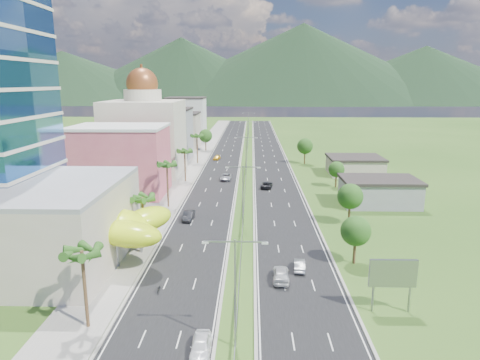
{
  "coord_description": "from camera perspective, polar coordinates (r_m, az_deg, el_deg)",
  "views": [
    {
      "loc": [
        1.45,
        -61.61,
        25.01
      ],
      "look_at": [
        -0.68,
        16.58,
        7.0
      ],
      "focal_mm": 32.0,
      "sensor_mm": 36.0,
      "label": 1
    }
  ],
  "objects": [
    {
      "name": "palm_tree_a",
      "position": [
        46.31,
        -20.32,
        -9.41
      ],
      "size": [
        3.6,
        3.6,
        9.1
      ],
      "color": "#47301C",
      "rests_on": "ground"
    },
    {
      "name": "car_dark_left",
      "position": [
        79.92,
        -6.89,
        -4.72
      ],
      "size": [
        1.84,
        4.99,
        1.63
      ],
      "primitive_type": "imported",
      "rotation": [
        0.0,
        0.0,
        -0.02
      ],
      "color": "black",
      "rests_on": "road_left"
    },
    {
      "name": "palm_tree_e",
      "position": [
        133.74,
        -5.76,
        5.73
      ],
      "size": [
        3.6,
        3.6,
        9.4
      ],
      "color": "#47301C",
      "rests_on": "ground"
    },
    {
      "name": "streetlight_median_d",
      "position": [
        157.67,
        1.03,
        6.31
      ],
      "size": [
        6.04,
        0.25,
        11.0
      ],
      "color": "gray",
      "rests_on": "ground"
    },
    {
      "name": "car_silver_mid_left",
      "position": [
        111.21,
        -1.89,
        0.4
      ],
      "size": [
        2.63,
        5.67,
        1.57
      ],
      "primitive_type": "imported",
      "rotation": [
        0.0,
        0.0,
        -0.0
      ],
      "color": "#97999E",
      "rests_on": "road_left"
    },
    {
      "name": "leafy_tree_rc",
      "position": [
        105.7,
        12.74,
        1.39
      ],
      "size": [
        3.85,
        3.85,
        6.33
      ],
      "color": "#47301C",
      "rests_on": "ground"
    },
    {
      "name": "streetlight_median_a",
      "position": [
        40.93,
        -0.65,
        -13.53
      ],
      "size": [
        6.04,
        0.25,
        11.0
      ],
      "color": "gray",
      "rests_on": "ground"
    },
    {
      "name": "streetlight_median_e",
      "position": [
        202.44,
        1.15,
        7.79
      ],
      "size": [
        6.04,
        0.25,
        11.0
      ],
      "color": "gray",
      "rests_on": "ground"
    },
    {
      "name": "shed_far",
      "position": [
        122.2,
        15.05,
        1.76
      ],
      "size": [
        14.0,
        12.0,
        4.4
      ],
      "primitive_type": "cube",
      "color": "#AFA290",
      "rests_on": "ground"
    },
    {
      "name": "car_yellow_far_left",
      "position": [
        140.71,
        -3.1,
        2.99
      ],
      "size": [
        2.44,
        4.57,
        1.26
      ],
      "primitive_type": "imported",
      "rotation": [
        0.0,
        0.0,
        -0.16
      ],
      "color": "gold",
      "rests_on": "road_left"
    },
    {
      "name": "mountain_ridge",
      "position": [
        515.55,
        8.2,
        10.06
      ],
      "size": [
        860.0,
        140.0,
        90.0
      ],
      "primitive_type": null,
      "color": "black",
      "rests_on": "ground"
    },
    {
      "name": "road_left",
      "position": [
        153.91,
        -1.8,
        3.62
      ],
      "size": [
        11.0,
        260.0,
        0.04
      ],
      "primitive_type": "cube",
      "color": "black",
      "rests_on": "ground"
    },
    {
      "name": "leafy_tree_rb",
      "position": [
        78.23,
        14.48,
        -2.14
      ],
      "size": [
        4.55,
        4.55,
        7.47
      ],
      "color": "#47301C",
      "rests_on": "ground"
    },
    {
      "name": "midrise_beige",
      "position": [
        167.09,
        -8.31,
        6.47
      ],
      "size": [
        16.0,
        15.0,
        13.0
      ],
      "primitive_type": "cube",
      "color": "#AFA290",
      "rests_on": "ground"
    },
    {
      "name": "palm_tree_b",
      "position": [
        68.23,
        -12.9,
        -2.62
      ],
      "size": [
        3.6,
        3.6,
        8.1
      ],
      "color": "#47301C",
      "rests_on": "ground"
    },
    {
      "name": "sidewalk_left",
      "position": [
        154.75,
        -5.32,
        3.63
      ],
      "size": [
        7.0,
        260.0,
        0.12
      ],
      "primitive_type": "cube",
      "color": "gray",
      "rests_on": "ground"
    },
    {
      "name": "shed_near",
      "position": [
        93.34,
        18.04,
        -1.64
      ],
      "size": [
        15.0,
        10.0,
        5.0
      ],
      "primitive_type": "cube",
      "color": "gray",
      "rests_on": "ground"
    },
    {
      "name": "billboard",
      "position": [
        50.67,
        19.72,
        -11.82
      ],
      "size": [
        5.2,
        0.35,
        6.2
      ],
      "color": "gray",
      "rests_on": "ground"
    },
    {
      "name": "mall_podium",
      "position": [
        67.76,
        -28.24,
        -5.37
      ],
      "size": [
        30.0,
        24.0,
        11.0
      ],
      "primitive_type": "cube",
      "color": "#AFA290",
      "rests_on": "ground"
    },
    {
      "name": "motorcycle",
      "position": [
        54.51,
        -10.77,
        -13.9
      ],
      "size": [
        0.6,
        1.74,
        1.1
      ],
      "primitive_type": "imported",
      "rotation": [
        0.0,
        0.0,
        0.05
      ],
      "color": "black",
      "rests_on": "road_left"
    },
    {
      "name": "car_white_near_right",
      "position": [
        56.47,
        5.48,
        -12.36
      ],
      "size": [
        2.25,
        5.2,
        1.75
      ],
      "primitive_type": "imported",
      "rotation": [
        0.0,
        0.0,
        3.1
      ],
      "color": "silver",
      "rests_on": "road_right"
    },
    {
      "name": "domed_building",
      "position": [
        121.04,
        -12.61,
        6.18
      ],
      "size": [
        20.0,
        20.0,
        28.7
      ],
      "color": "beige",
      "rests_on": "ground"
    },
    {
      "name": "leafy_tree_lfar",
      "position": [
        158.72,
        -4.61,
        5.89
      ],
      "size": [
        4.9,
        4.9,
        8.05
      ],
      "color": "#47301C",
      "rests_on": "ground"
    },
    {
      "name": "pink_shophouse",
      "position": [
        99.68,
        -15.66,
        2.36
      ],
      "size": [
        20.0,
        15.0,
        15.0
      ],
      "primitive_type": "cube",
      "color": "#C35065",
      "rests_on": "ground"
    },
    {
      "name": "median_guardrail",
      "position": [
        135.81,
        0.92,
        2.62
      ],
      "size": [
        0.1,
        216.06,
        0.76
      ],
      "color": "gray",
      "rests_on": "ground"
    },
    {
      "name": "streetlight_median_c",
      "position": [
        113.1,
        0.81,
        3.67
      ],
      "size": [
        6.04,
        0.25,
        11.0
      ],
      "color": "gray",
      "rests_on": "ground"
    },
    {
      "name": "leafy_tree_rd",
      "position": [
        134.06,
        8.66,
        4.49
      ],
      "size": [
        4.9,
        4.9,
        8.05
      ],
      "color": "#47301C",
      "rests_on": "ground"
    },
    {
      "name": "palm_tree_c",
      "position": [
        86.89,
        -9.72,
        1.83
      ],
      "size": [
        3.6,
        3.6,
        9.6
      ],
      "color": "#47301C",
      "rests_on": "ground"
    },
    {
      "name": "car_dark_far_right",
      "position": [
        103.08,
        3.58,
        -0.65
      ],
      "size": [
        3.16,
        5.62,
        1.48
      ],
      "primitive_type": "imported",
      "rotation": [
        0.0,
        0.0,
        3.0
      ],
      "color": "black",
      "rests_on": "road_right"
    },
    {
      "name": "midrise_white",
      "position": [
        189.44,
        -7.15,
        8.02
      ],
      "size": [
        16.0,
        15.0,
        18.0
      ],
      "primitive_type": "cube",
      "color": "silver",
      "rests_on": "ground"
    },
    {
      "name": "car_silver_right",
      "position": [
        59.73,
        7.96,
        -11.16
      ],
      "size": [
        1.83,
        4.23,
        1.35
      ],
      "primitive_type": "imported",
      "rotation": [
        0.0,
        0.0,
        3.04
      ],
      "color": "#9A9CA2",
      "rests_on": "road_right"
    },
    {
      "name": "midrise_grey",
      "position": [
        145.43,
        -9.79,
        6.06
      ],
      "size": [
        16.0,
        15.0,
        16.0
      ],
      "primitive_type": "cube",
      "color": "gray",
      "rests_on": "ground"
    },
    {
      "name": "road_right",
      "position": [
        153.77,
        3.8,
        3.59
      ],
      "size": [
        11.0,
        260.0,
        0.04
      ],
      "primitive_type": "cube",
      "color": "black",
      "rests_on": "ground"
    },
    {
      "name": "ground",
      "position": [
        66.51,
        0.2,
        -9.12
      ],
      "size": [
        500.0,
        500.0,
        0.0
      ],
      "primitive_type": "plane",
      "color": "#2D5119",
      "rests_on": "ground"
    },
    {
      "name": "palm_tree_d",
      "position": [
        109.35,
        -7.39,
        3.67
      ],
      "size": [
        3.6,
        3.6,
        8.6
      ],
      "color": "#47301C",
      "rests_on": "ground"
    },
    {
      "name": "lime_canopy",
      "position": [
        64.64,
        -17.99,
        -5.73
      ],
      "size": [
        18.0,
        15.0,
        7.4
      ],
      "color": "#C4E616",
      "rests_on": "ground"
    },
    {
      "name": "leafy_tree_ra",
      "position": [
        61.85,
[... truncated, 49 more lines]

